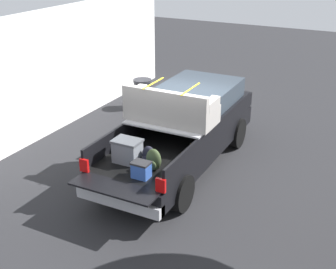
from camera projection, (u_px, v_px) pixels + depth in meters
ground_plane at (179, 166)px, 11.29m from camera, size 40.00×40.00×0.00m
pickup_truck at (185, 126)px, 11.18m from camera, size 6.05×2.07×2.23m
building_facade at (66, 66)px, 13.46m from camera, size 10.47×0.36×3.46m
trash_can at (143, 94)px, 14.95m from camera, size 0.60×0.60×0.98m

